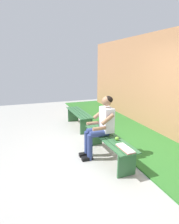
{
  "coord_description": "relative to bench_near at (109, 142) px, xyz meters",
  "views": [
    {
      "loc": [
        -3.18,
        1.56,
        1.92
      ],
      "look_at": [
        0.73,
        0.15,
        0.82
      ],
      "focal_mm": 30.13,
      "sensor_mm": 36.0,
      "label": 1
    }
  ],
  "objects": [
    {
      "name": "grass_strip",
      "position": [
        1.04,
        -1.54,
        -0.34
      ],
      "size": [
        9.0,
        2.39,
        0.03
      ],
      "primitive_type": "cube",
      "color": "#2D6B28",
      "rests_on": "ground"
    },
    {
      "name": "apple",
      "position": [
        -0.22,
        -0.07,
        0.15
      ],
      "size": [
        0.07,
        0.07,
        0.07
      ],
      "primitive_type": "sphere",
      "color": "#72B738",
      "rests_on": "bench_near"
    },
    {
      "name": "brick_wall",
      "position": [
        0.5,
        -2.01,
        1.01
      ],
      "size": [
        9.5,
        0.24,
        2.72
      ],
      "primitive_type": "cube",
      "color": "#B27A51",
      "rests_on": "ground"
    },
    {
      "name": "bench_near",
      "position": [
        0.0,
        0.0,
        0.0
      ],
      "size": [
        1.63,
        0.44,
        0.47
      ],
      "rotation": [
        0.0,
        0.0,
        0.03
      ],
      "color": "#2D6038",
      "rests_on": "ground"
    },
    {
      "name": "person_seated",
      "position": [
        0.16,
        0.1,
        0.35
      ],
      "size": [
        0.5,
        0.69,
        1.27
      ],
      "color": "silver",
      "rests_on": "ground"
    },
    {
      "name": "book_open",
      "position": [
        -0.59,
        -0.03,
        0.13
      ],
      "size": [
        0.42,
        0.17,
        0.02
      ],
      "rotation": [
        0.0,
        0.0,
        0.03
      ],
      "color": "white",
      "rests_on": "bench_near"
    },
    {
      "name": "ground_plane",
      "position": [
        1.04,
        1.0,
        -0.37
      ],
      "size": [
        10.0,
        7.0,
        0.04
      ],
      "primitive_type": "cube",
      "color": "#9E9E99"
    },
    {
      "name": "bench_far",
      "position": [
        2.07,
        -0.0,
        -0.0
      ],
      "size": [
        1.5,
        0.44,
        0.47
      ],
      "rotation": [
        0.0,
        0.0,
        0.03
      ],
      "color": "#2D6038",
      "rests_on": "ground"
    }
  ]
}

